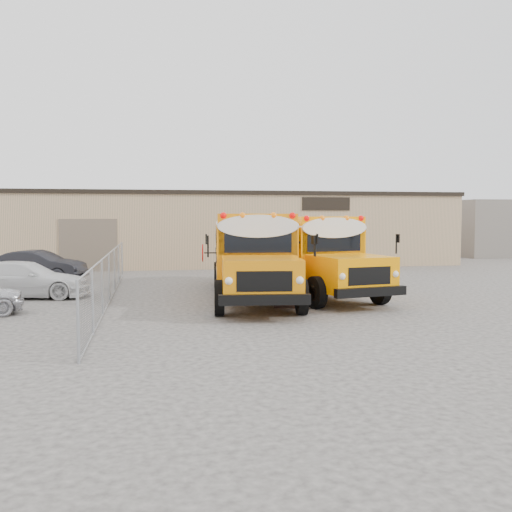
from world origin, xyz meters
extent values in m
plane|color=#3B3736|center=(0.00, 0.00, 0.00)|extent=(120.00, 120.00, 0.00)
cube|color=tan|center=(0.00, 20.00, 2.25)|extent=(30.00, 10.00, 4.50)
cube|color=black|center=(0.00, 20.00, 4.55)|extent=(30.20, 10.20, 0.25)
cube|color=black|center=(6.00, 14.98, 3.90)|extent=(3.00, 0.08, 0.80)
cube|color=brown|center=(-8.00, 14.98, 1.50)|extent=(3.20, 0.08, 3.00)
cube|color=brown|center=(4.00, 14.98, 1.50)|extent=(3.20, 0.08, 3.00)
cylinder|color=#93969B|center=(-6.00, -6.00, 0.90)|extent=(0.07, 0.07, 1.80)
cylinder|color=#93969B|center=(-6.00, -3.00, 0.90)|extent=(0.07, 0.07, 1.80)
cylinder|color=#93969B|center=(-6.00, 0.00, 0.90)|extent=(0.07, 0.07, 1.80)
cylinder|color=#93969B|center=(-6.00, 3.00, 0.90)|extent=(0.07, 0.07, 1.80)
cylinder|color=#93969B|center=(-6.00, 6.00, 0.90)|extent=(0.07, 0.07, 1.80)
cylinder|color=#93969B|center=(-6.00, 9.00, 0.90)|extent=(0.07, 0.07, 1.80)
cylinder|color=#93969B|center=(-6.00, 12.00, 0.90)|extent=(0.07, 0.07, 1.80)
cylinder|color=#93969B|center=(-6.00, 3.00, 1.78)|extent=(0.05, 18.00, 0.05)
cylinder|color=#93969B|center=(-6.00, 3.00, 0.05)|extent=(0.05, 18.00, 0.05)
cube|color=#93969B|center=(-6.00, 3.00, 0.90)|extent=(0.02, 18.00, 1.70)
cube|color=gray|center=(24.00, 24.00, 2.20)|extent=(10.00, 8.00, 4.40)
cube|color=orange|center=(0.20, 11.05, 1.71)|extent=(3.63, 8.64, 2.26)
cube|color=orange|center=(-0.37, 5.67, 1.21)|extent=(2.67, 2.67, 1.27)
cube|color=black|center=(-0.24, 6.90, 2.34)|extent=(2.26, 0.30, 0.83)
cube|color=white|center=(0.20, 11.05, 3.00)|extent=(3.64, 8.72, 0.44)
cube|color=orange|center=(-0.22, 7.15, 3.04)|extent=(2.75, 0.83, 0.40)
sphere|color=#E50705|center=(-1.40, 7.02, 3.17)|extent=(0.22, 0.22, 0.22)
sphere|color=#E50705|center=(0.91, 6.78, 3.17)|extent=(0.22, 0.22, 0.22)
sphere|color=orange|center=(-0.76, 6.95, 3.17)|extent=(0.22, 0.22, 0.22)
sphere|color=orange|center=(0.28, 6.84, 3.17)|extent=(0.22, 0.22, 0.22)
cube|color=black|center=(-0.51, 4.37, 0.71)|extent=(2.72, 0.53, 0.31)
cube|color=black|center=(0.64, 15.29, 0.71)|extent=(2.71, 0.50, 0.31)
cube|color=black|center=(0.20, 11.05, 1.62)|extent=(3.65, 8.47, 0.07)
cube|color=black|center=(0.23, 11.38, 2.34)|extent=(3.52, 7.32, 0.68)
cylinder|color=black|center=(-1.67, 5.93, 0.57)|extent=(0.43, 1.17, 1.15)
cylinder|color=black|center=(0.95, 5.65, 0.57)|extent=(0.43, 1.17, 1.15)
cylinder|color=black|center=(-0.93, 12.86, 0.57)|extent=(0.43, 1.17, 1.15)
cylinder|color=black|center=(1.68, 12.58, 0.57)|extent=(0.43, 1.17, 1.15)
cylinder|color=#BF0505|center=(-1.97, 8.39, 1.84)|extent=(0.10, 0.62, 0.62)
cube|color=#FF9602|center=(0.05, 11.71, 1.65)|extent=(4.21, 8.50, 2.19)
cube|color=#FF9602|center=(1.07, 6.56, 1.17)|extent=(2.77, 2.77, 1.23)
cube|color=black|center=(0.84, 7.74, 2.27)|extent=(2.16, 0.49, 0.80)
cube|color=white|center=(0.05, 11.71, 2.91)|extent=(4.23, 8.59, 0.43)
cube|color=#FF9602|center=(0.79, 7.98, 2.94)|extent=(2.68, 1.04, 0.39)
sphere|color=#E50705|center=(-0.27, 7.52, 3.07)|extent=(0.21, 0.21, 0.21)
sphere|color=#E50705|center=(1.94, 7.96, 3.07)|extent=(0.21, 0.21, 0.21)
sphere|color=orange|center=(0.34, 7.64, 3.07)|extent=(0.21, 0.21, 0.21)
sphere|color=orange|center=(1.33, 7.84, 3.07)|extent=(0.21, 0.21, 0.21)
cube|color=black|center=(1.32, 5.33, 0.69)|extent=(2.62, 0.74, 0.30)
cube|color=black|center=(-0.76, 15.76, 0.69)|extent=(2.61, 0.72, 0.30)
cube|color=black|center=(0.05, 11.71, 1.57)|extent=(4.22, 8.35, 0.06)
cube|color=black|center=(-0.02, 12.02, 2.27)|extent=(3.99, 7.25, 0.66)
cylinder|color=black|center=(-0.20, 6.43, 0.56)|extent=(0.51, 1.15, 1.11)
cylinder|color=black|center=(2.30, 6.93, 0.56)|extent=(0.51, 1.15, 1.11)
cylinder|color=black|center=(-1.52, 13.06, 0.56)|extent=(0.51, 1.15, 1.11)
cylinder|color=black|center=(0.98, 13.55, 0.56)|extent=(0.51, 1.15, 1.11)
cylinder|color=#BF0505|center=(-1.19, 8.62, 1.79)|extent=(0.15, 0.59, 0.60)
cube|color=black|center=(0.26, 0.72, 0.47)|extent=(1.21, 1.16, 0.95)
sphere|color=black|center=(0.26, 0.72, 0.90)|extent=(1.04, 1.04, 1.04)
imported|color=silver|center=(-9.28, 4.67, 0.70)|extent=(5.06, 2.54, 1.41)
imported|color=black|center=(-9.91, 10.55, 0.75)|extent=(4.79, 2.71, 1.49)
camera|label=1|loc=(-4.42, -18.45, 3.15)|focal=40.00mm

